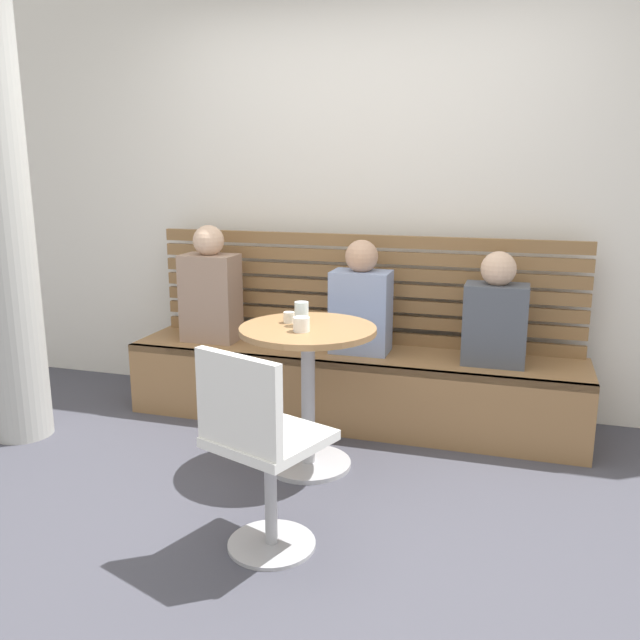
# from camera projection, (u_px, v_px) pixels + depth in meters

# --- Properties ---
(ground) EXTENTS (8.00, 8.00, 0.00)m
(ground) POSITION_uv_depth(u_px,v_px,m) (282.00, 519.00, 2.91)
(ground) COLOR #42424C
(back_wall) EXTENTS (5.20, 0.10, 2.90)m
(back_wall) POSITION_uv_depth(u_px,v_px,m) (370.00, 176.00, 4.10)
(back_wall) COLOR silver
(back_wall) RESTS_ON ground
(booth_bench) EXTENTS (2.70, 0.52, 0.44)m
(booth_bench) POSITION_uv_depth(u_px,v_px,m) (350.00, 386.00, 3.97)
(booth_bench) COLOR olive
(booth_bench) RESTS_ON ground
(booth_backrest) EXTENTS (2.65, 0.04, 0.67)m
(booth_backrest) POSITION_uv_depth(u_px,v_px,m) (361.00, 288.00, 4.07)
(booth_backrest) COLOR olive
(booth_backrest) RESTS_ON booth_bench
(cafe_table) EXTENTS (0.68, 0.68, 0.74)m
(cafe_table) POSITION_uv_depth(u_px,v_px,m) (308.00, 370.00, 3.31)
(cafe_table) COLOR #ADADB2
(cafe_table) RESTS_ON ground
(white_chair) EXTENTS (0.51, 0.51, 0.85)m
(white_chair) POSITION_uv_depth(u_px,v_px,m) (259.00, 445.00, 2.55)
(white_chair) COLOR #ADADB2
(white_chair) RESTS_ON ground
(person_adult) EXTENTS (0.34, 0.22, 0.72)m
(person_adult) POSITION_uv_depth(u_px,v_px,m) (210.00, 290.00, 4.11)
(person_adult) COLOR #9E7F6B
(person_adult) RESTS_ON booth_bench
(person_child_left) EXTENTS (0.34, 0.22, 0.63)m
(person_child_left) POSITION_uv_depth(u_px,v_px,m) (496.00, 315.00, 3.62)
(person_child_left) COLOR #4C515B
(person_child_left) RESTS_ON booth_bench
(person_child_middle) EXTENTS (0.34, 0.22, 0.66)m
(person_child_middle) POSITION_uv_depth(u_px,v_px,m) (361.00, 303.00, 3.85)
(person_child_middle) COLOR #8C9EC6
(person_child_middle) RESTS_ON booth_bench
(cup_espresso_small) EXTENTS (0.06, 0.06, 0.05)m
(cup_espresso_small) POSITION_uv_depth(u_px,v_px,m) (289.00, 317.00, 3.34)
(cup_espresso_small) COLOR silver
(cup_espresso_small) RESTS_ON cafe_table
(cup_ceramic_white) EXTENTS (0.08, 0.08, 0.07)m
(cup_ceramic_white) POSITION_uv_depth(u_px,v_px,m) (301.00, 324.00, 3.16)
(cup_ceramic_white) COLOR white
(cup_ceramic_white) RESTS_ON cafe_table
(cup_glass_tall) EXTENTS (0.07, 0.07, 0.12)m
(cup_glass_tall) POSITION_uv_depth(u_px,v_px,m) (302.00, 314.00, 3.27)
(cup_glass_tall) COLOR silver
(cup_glass_tall) RESTS_ON cafe_table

